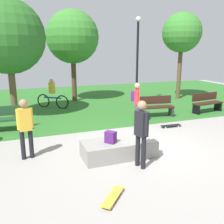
# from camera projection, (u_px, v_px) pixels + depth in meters

# --- Properties ---
(ground_plane) EXTENTS (28.00, 28.00, 0.00)m
(ground_plane) POSITION_uv_depth(u_px,v_px,m) (143.00, 149.00, 7.48)
(ground_plane) COLOR #9E9993
(grass_lawn) EXTENTS (26.60, 11.81, 0.01)m
(grass_lawn) POSITION_uv_depth(u_px,v_px,m) (81.00, 100.00, 14.84)
(grass_lawn) COLOR #2D6B28
(grass_lawn) RESTS_ON ground_plane
(concrete_ledge) EXTENTS (2.03, 0.90, 0.46)m
(concrete_ledge) POSITION_uv_depth(u_px,v_px,m) (119.00, 149.00, 6.92)
(concrete_ledge) COLOR gray
(concrete_ledge) RESTS_ON ground_plane
(backpack_on_ledge) EXTENTS (0.33, 0.34, 0.32)m
(backpack_on_ledge) POSITION_uv_depth(u_px,v_px,m) (111.00, 137.00, 6.68)
(backpack_on_ledge) COLOR #4C1E66
(backpack_on_ledge) RESTS_ON concrete_ledge
(skater_performing_trick) EXTENTS (0.27, 0.42, 1.73)m
(skater_performing_trick) POSITION_uv_depth(u_px,v_px,m) (141.00, 129.00, 6.10)
(skater_performing_trick) COLOR black
(skater_performing_trick) RESTS_ON ground_plane
(skater_watching) EXTENTS (0.42, 0.25, 1.67)m
(skater_watching) POSITION_uv_depth(u_px,v_px,m) (25.00, 125.00, 6.62)
(skater_watching) COLOR black
(skater_watching) RESTS_ON ground_plane
(skateboard_by_ledge) EXTENTS (0.68, 0.73, 0.08)m
(skateboard_by_ledge) POSITION_uv_depth(u_px,v_px,m) (113.00, 197.00, 4.94)
(skateboard_by_ledge) COLOR gold
(skateboard_by_ledge) RESTS_ON ground_plane
(skateboard_spare) EXTENTS (0.81, 0.25, 0.08)m
(skateboard_spare) POSITION_uv_depth(u_px,v_px,m) (171.00, 125.00, 9.60)
(skateboard_spare) COLOR black
(skateboard_spare) RESTS_ON ground_plane
(park_bench_near_path) EXTENTS (1.65, 0.67, 0.91)m
(park_bench_near_path) POSITION_uv_depth(u_px,v_px,m) (207.00, 102.00, 11.87)
(park_bench_near_path) COLOR #331E14
(park_bench_near_path) RESTS_ON ground_plane
(park_bench_by_oak) EXTENTS (1.65, 0.67, 0.91)m
(park_bench_by_oak) POSITION_uv_depth(u_px,v_px,m) (155.00, 106.00, 11.04)
(park_bench_by_oak) COLOR #331E14
(park_bench_by_oak) RESTS_ON ground_plane
(park_bench_center_lawn) EXTENTS (1.61, 0.51, 0.91)m
(park_bench_center_lawn) POSITION_uv_depth(u_px,v_px,m) (2.00, 119.00, 9.03)
(park_bench_center_lawn) COLOR #1E4223
(park_bench_center_lawn) RESTS_ON ground_plane
(tree_tall_oak) EXTENTS (2.28, 2.28, 5.04)m
(tree_tall_oak) POSITION_uv_depth(u_px,v_px,m) (182.00, 33.00, 14.39)
(tree_tall_oak) COLOR brown
(tree_tall_oak) RESTS_ON grass_lawn
(tree_young_birch) EXTENTS (2.95, 2.95, 5.10)m
(tree_young_birch) POSITION_uv_depth(u_px,v_px,m) (72.00, 37.00, 13.79)
(tree_young_birch) COLOR #4C3823
(tree_young_birch) RESTS_ON grass_lawn
(tree_leaning_ash) EXTENTS (3.08, 3.08, 4.99)m
(tree_leaning_ash) POSITION_uv_depth(u_px,v_px,m) (8.00, 37.00, 10.19)
(tree_leaning_ash) COLOR brown
(tree_leaning_ash) RESTS_ON grass_lawn
(lamp_post) EXTENTS (0.28, 0.28, 4.62)m
(lamp_post) POSITION_uv_depth(u_px,v_px,m) (137.00, 53.00, 13.27)
(lamp_post) COLOR black
(lamp_post) RESTS_ON ground_plane
(pedestrian_with_backpack) EXTENTS (0.43, 0.42, 1.68)m
(pedestrian_with_backpack) POSITION_uv_depth(u_px,v_px,m) (136.00, 100.00, 9.72)
(pedestrian_with_backpack) COLOR #3F5184
(pedestrian_with_backpack) RESTS_ON ground_plane
(cyclist_on_bicycle) EXTENTS (1.47, 1.17, 1.52)m
(cyclist_on_bicycle) POSITION_uv_depth(u_px,v_px,m) (52.00, 96.00, 12.71)
(cyclist_on_bicycle) COLOR black
(cyclist_on_bicycle) RESTS_ON ground_plane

